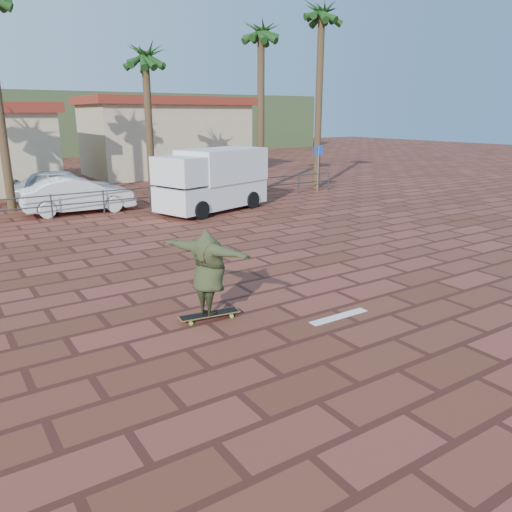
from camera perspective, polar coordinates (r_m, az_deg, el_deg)
The scene contains 13 objects.
ground at distance 10.72m, azimuth 2.33°, elevation -5.66°, with size 120.00×120.00×0.00m, color brown.
paint_stripe at distance 10.28m, azimuth 9.47°, elevation -6.84°, with size 1.40×0.22×0.01m, color white.
guardrail at distance 21.16m, azimuth -17.05°, elevation 6.36°, with size 24.06×0.06×1.00m.
palm_center at distance 25.48m, azimuth -12.55°, elevation 21.02°, with size 2.40×2.40×7.75m.
palm_right at distance 26.85m, azimuth 0.58°, elevation 23.71°, with size 2.40×2.40×9.05m.
palm_far_right at distance 27.99m, azimuth 7.50°, elevation 25.19°, with size 2.40×2.40×10.05m.
building_east at distance 34.97m, azimuth -10.31°, elevation 13.37°, with size 10.60×6.60×5.00m.
longboard at distance 10.02m, azimuth -5.34°, elevation -6.69°, with size 1.26×0.44×0.12m.
skateboarder at distance 9.72m, azimuth -5.48°, elevation -1.86°, with size 2.13×0.58×1.73m, color #343B1F.
campervan at distance 21.16m, azimuth -4.97°, elevation 8.79°, with size 5.28×3.40×2.54m.
car_silver at distance 24.82m, azimuth -21.34°, elevation 7.49°, with size 1.81×4.50×1.53m, color silver.
car_white at distance 21.93m, azimuth -19.64°, elevation 6.58°, with size 1.54×4.43×1.46m, color white.
street_sign at distance 26.47m, azimuth 7.13°, elevation 10.87°, with size 0.48×0.09×2.38m.
Camera 1 is at (-5.84, -8.08, 3.94)m, focal length 35.00 mm.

